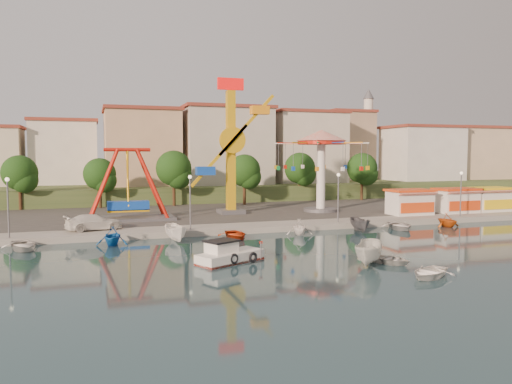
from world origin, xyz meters
name	(u,v)px	position (x,y,z in m)	size (l,w,h in m)	color
ground	(324,256)	(0.00, 0.00, 0.00)	(200.00, 200.00, 0.00)	#132D35
quay_deck	(184,193)	(0.00, 62.00, 0.30)	(200.00, 100.00, 0.60)	#9E998E
asphalt_pad	(225,209)	(0.00, 30.00, 0.60)	(90.00, 28.00, 0.01)	#4C4944
hill_terrace	(179,186)	(0.00, 67.00, 1.50)	(200.00, 60.00, 3.00)	#384C26
pirate_ship_ride	(128,186)	(-13.24, 22.11, 4.39)	(10.00, 5.00, 8.00)	#59595E
kamikaze_tower	(234,150)	(-0.42, 24.10, 8.47)	(7.07, 3.10, 16.50)	#59595E
wave_swinger	(321,152)	(10.72, 22.95, 8.20)	(11.60, 11.60, 10.40)	#59595E
booth_left	(410,202)	(19.50, 16.49, 2.16)	(5.40, 3.78, 3.08)	white
booth_mid	(456,200)	(26.35, 16.49, 2.16)	(5.40, 3.78, 3.08)	white
booth_right	(490,199)	(31.60, 16.49, 2.16)	(5.40, 3.78, 3.08)	white
lamp_post_0	(8,209)	(-24.00, 13.00, 3.10)	(0.14, 0.14, 5.00)	#59595E
lamp_post_1	(190,204)	(-8.00, 13.00, 3.10)	(0.14, 0.14, 5.00)	#59595E
lamp_post_2	(338,199)	(8.00, 13.00, 3.10)	(0.14, 0.14, 5.00)	#59595E
lamp_post_3	(461,195)	(24.00, 13.00, 3.10)	(0.14, 0.14, 5.00)	#59595E
tree_0	(20,173)	(-26.00, 36.98, 5.47)	(4.60, 4.60, 7.19)	#382314
tree_1	(100,174)	(-16.00, 36.24, 5.20)	(4.35, 4.35, 6.80)	#382314
tree_2	(174,168)	(-6.00, 35.81, 5.92)	(5.02, 5.02, 7.85)	#382314
tree_3	(244,171)	(4.00, 34.36, 5.55)	(4.68, 4.68, 7.32)	#382314
tree_4	(300,168)	(14.00, 37.35, 5.75)	(4.86, 4.86, 7.60)	#382314
tree_5	(362,168)	(24.00, 35.54, 5.71)	(4.83, 4.83, 7.54)	#382314
building_1	(63,158)	(-21.33, 51.38, 7.32)	(12.33, 9.01, 8.63)	silver
building_2	(146,150)	(-8.19, 51.96, 8.62)	(11.95, 9.28, 11.23)	tan
building_3	(229,156)	(5.60, 48.80, 7.60)	(12.59, 10.50, 9.20)	beige
building_4	(293,156)	(19.07, 52.20, 7.62)	(10.75, 9.23, 9.24)	beige
building_5	(361,151)	(32.37, 50.33, 8.61)	(12.77, 10.96, 11.21)	tan
building_6	(418,148)	(44.15, 48.77, 9.18)	(8.23, 8.98, 12.36)	silver
building_7	(451,157)	(56.03, 53.70, 7.38)	(11.59, 10.93, 8.76)	beige
minaret	(368,131)	(36.00, 54.00, 12.55)	(2.80, 2.80, 18.00)	silver
cabin_motorboat	(228,256)	(-7.70, -0.04, 0.48)	(5.48, 4.05, 1.81)	white
rowboat_a	(390,259)	(3.26, -4.07, 0.32)	(2.22, 3.11, 0.64)	silver
rowboat_b	(429,272)	(3.29, -8.43, 0.36)	(2.50, 3.51, 0.73)	white
skiff	(369,253)	(1.45, -4.23, 0.90)	(1.75, 4.66, 1.80)	silver
van	(94,222)	(-16.93, 15.34, 1.37)	(2.16, 5.31, 1.54)	silver
moored_boat_0	(23,245)	(-22.53, 9.80, 0.42)	(2.90, 4.06, 0.84)	silver
moored_boat_1	(112,236)	(-15.44, 9.80, 0.83)	(2.73, 3.16, 1.66)	#145DB3
moored_boat_2	(176,233)	(-9.92, 9.80, 0.82)	(1.60, 4.25, 1.64)	white
moored_boat_3	(235,234)	(-4.40, 9.80, 0.40)	(2.75, 3.85, 0.80)	red
moored_boat_4	(299,227)	(2.12, 9.80, 0.79)	(2.59, 3.00, 1.58)	white
moored_boat_5	(360,225)	(8.85, 9.80, 0.74)	(1.44, 3.82, 1.47)	#525256
moored_boat_6	(400,225)	(13.58, 9.80, 0.44)	(3.01, 4.21, 0.87)	silver
moored_boat_7	(447,220)	(19.55, 9.80, 0.78)	(2.55, 2.95, 1.55)	#CF5512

